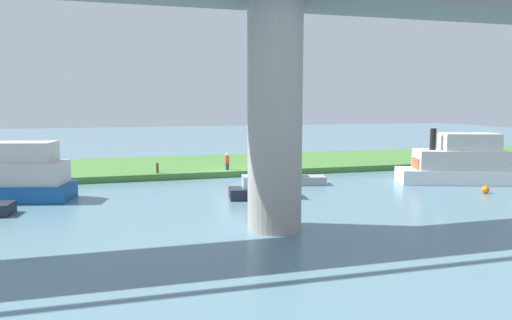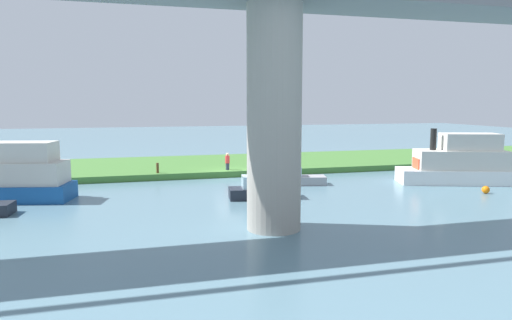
{
  "view_description": "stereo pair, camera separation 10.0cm",
  "coord_description": "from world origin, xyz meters",
  "px_view_note": "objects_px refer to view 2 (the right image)",
  "views": [
    {
      "loc": [
        7.63,
        35.36,
        5.96
      ],
      "look_at": [
        -0.72,
        5.0,
        2.0
      ],
      "focal_mm": 32.23,
      "sensor_mm": 36.0,
      "label": 1
    },
    {
      "loc": [
        7.54,
        35.38,
        5.96
      ],
      "look_at": [
        -0.72,
        5.0,
        2.0
      ],
      "focal_mm": 32.23,
      "sensor_mm": 36.0,
      "label": 2
    }
  ],
  "objects_px": {
    "riverboat_paddlewheel": "(10,177)",
    "motorboat_white": "(262,190)",
    "pontoon_yellow": "(458,163)",
    "skiff_small": "(296,178)",
    "mooring_post": "(158,168)",
    "person_on_bank": "(227,161)",
    "bridge_pylon": "(274,119)",
    "marker_buoy": "(486,190)"
  },
  "relations": [
    {
      "from": "mooring_post",
      "to": "skiff_small",
      "type": "xyz_separation_m",
      "value": [
        -9.63,
        4.95,
        -0.42
      ]
    },
    {
      "from": "skiff_small",
      "to": "riverboat_paddlewheel",
      "type": "distance_m",
      "value": 18.73
    },
    {
      "from": "mooring_post",
      "to": "motorboat_white",
      "type": "xyz_separation_m",
      "value": [
        -5.86,
        8.94,
        -0.38
      ]
    },
    {
      "from": "person_on_bank",
      "to": "motorboat_white",
      "type": "relative_size",
      "value": 0.31
    },
    {
      "from": "motorboat_white",
      "to": "marker_buoy",
      "type": "xyz_separation_m",
      "value": [
        -14.67,
        2.42,
        -0.26
      ]
    },
    {
      "from": "motorboat_white",
      "to": "marker_buoy",
      "type": "height_order",
      "value": "motorboat_white"
    },
    {
      "from": "person_on_bank",
      "to": "skiff_small",
      "type": "relative_size",
      "value": 0.33
    },
    {
      "from": "motorboat_white",
      "to": "riverboat_paddlewheel",
      "type": "relative_size",
      "value": 0.55
    },
    {
      "from": "motorboat_white",
      "to": "skiff_small",
      "type": "bearing_deg",
      "value": -133.36
    },
    {
      "from": "person_on_bank",
      "to": "riverboat_paddlewheel",
      "type": "distance_m",
      "value": 15.78
    },
    {
      "from": "riverboat_paddlewheel",
      "to": "motorboat_white",
      "type": "bearing_deg",
      "value": 167.42
    },
    {
      "from": "pontoon_yellow",
      "to": "motorboat_white",
      "type": "distance_m",
      "value": 15.59
    },
    {
      "from": "skiff_small",
      "to": "riverboat_paddlewheel",
      "type": "xyz_separation_m",
      "value": [
        18.69,
        0.66,
        0.98
      ]
    },
    {
      "from": "mooring_post",
      "to": "riverboat_paddlewheel",
      "type": "height_order",
      "value": "riverboat_paddlewheel"
    },
    {
      "from": "skiff_small",
      "to": "riverboat_paddlewheel",
      "type": "height_order",
      "value": "riverboat_paddlewheel"
    },
    {
      "from": "pontoon_yellow",
      "to": "riverboat_paddlewheel",
      "type": "relative_size",
      "value": 1.04
    },
    {
      "from": "person_on_bank",
      "to": "motorboat_white",
      "type": "xyz_separation_m",
      "value": [
        -0.27,
        9.17,
        -0.69
      ]
    },
    {
      "from": "bridge_pylon",
      "to": "mooring_post",
      "type": "height_order",
      "value": "bridge_pylon"
    },
    {
      "from": "mooring_post",
      "to": "pontoon_yellow",
      "type": "bearing_deg",
      "value": 160.54
    },
    {
      "from": "bridge_pylon",
      "to": "pontoon_yellow",
      "type": "distance_m",
      "value": 19.13
    },
    {
      "from": "pontoon_yellow",
      "to": "riverboat_paddlewheel",
      "type": "height_order",
      "value": "pontoon_yellow"
    },
    {
      "from": "mooring_post",
      "to": "person_on_bank",
      "type": "bearing_deg",
      "value": -177.59
    },
    {
      "from": "pontoon_yellow",
      "to": "person_on_bank",
      "type": "bearing_deg",
      "value": -26.28
    },
    {
      "from": "person_on_bank",
      "to": "marker_buoy",
      "type": "distance_m",
      "value": 18.93
    },
    {
      "from": "mooring_post",
      "to": "pontoon_yellow",
      "type": "distance_m",
      "value": 22.66
    },
    {
      "from": "riverboat_paddlewheel",
      "to": "marker_buoy",
      "type": "height_order",
      "value": "riverboat_paddlewheel"
    },
    {
      "from": "pontoon_yellow",
      "to": "marker_buoy",
      "type": "height_order",
      "value": "pontoon_yellow"
    },
    {
      "from": "skiff_small",
      "to": "bridge_pylon",
      "type": "bearing_deg",
      "value": 64.76
    },
    {
      "from": "marker_buoy",
      "to": "skiff_small",
      "type": "bearing_deg",
      "value": -30.43
    },
    {
      "from": "bridge_pylon",
      "to": "riverboat_paddlewheel",
      "type": "xyz_separation_m",
      "value": [
        13.57,
        -10.22,
        -3.73
      ]
    },
    {
      "from": "person_on_bank",
      "to": "skiff_small",
      "type": "distance_m",
      "value": 6.61
    },
    {
      "from": "bridge_pylon",
      "to": "motorboat_white",
      "type": "relative_size",
      "value": 2.32
    },
    {
      "from": "bridge_pylon",
      "to": "pontoon_yellow",
      "type": "xyz_separation_m",
      "value": [
        -16.85,
        -8.27,
        -3.68
      ]
    },
    {
      "from": "motorboat_white",
      "to": "marker_buoy",
      "type": "distance_m",
      "value": 14.87
    },
    {
      "from": "pontoon_yellow",
      "to": "marker_buoy",
      "type": "distance_m",
      "value": 4.09
    },
    {
      "from": "person_on_bank",
      "to": "mooring_post",
      "type": "distance_m",
      "value": 5.61
    },
    {
      "from": "marker_buoy",
      "to": "pontoon_yellow",
      "type": "bearing_deg",
      "value": -102.22
    },
    {
      "from": "motorboat_white",
      "to": "riverboat_paddlewheel",
      "type": "height_order",
      "value": "riverboat_paddlewheel"
    },
    {
      "from": "mooring_post",
      "to": "skiff_small",
      "type": "distance_m",
      "value": 10.84
    },
    {
      "from": "person_on_bank",
      "to": "riverboat_paddlewheel",
      "type": "bearing_deg",
      "value": 21.73
    },
    {
      "from": "bridge_pylon",
      "to": "person_on_bank",
      "type": "distance_m",
      "value": 16.58
    },
    {
      "from": "skiff_small",
      "to": "person_on_bank",
      "type": "bearing_deg",
      "value": -52.08
    }
  ]
}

